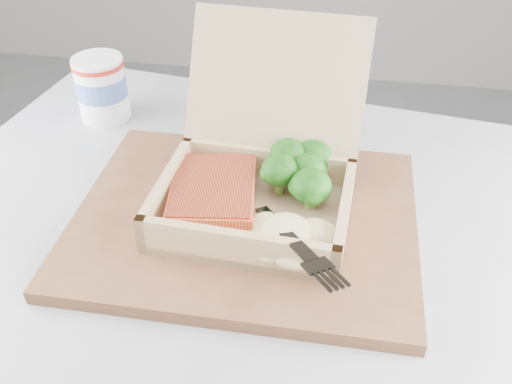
% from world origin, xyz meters
% --- Properties ---
extents(cafe_table, '(0.84, 0.84, 0.71)m').
position_xyz_m(cafe_table, '(0.28, 0.12, 0.53)').
color(cafe_table, black).
rests_on(cafe_table, floor).
extents(serving_tray, '(0.37, 0.30, 0.02)m').
position_xyz_m(serving_tray, '(0.31, 0.17, 0.72)').
color(serving_tray, brown).
rests_on(serving_tray, cafe_table).
extents(takeout_container, '(0.22, 0.25, 0.18)m').
position_xyz_m(takeout_container, '(0.33, 0.20, 0.77)').
color(takeout_container, tan).
rests_on(takeout_container, serving_tray).
extents(salmon_fillet, '(0.10, 0.13, 0.02)m').
position_xyz_m(salmon_fillet, '(0.28, 0.17, 0.75)').
color(salmon_fillet, '#F85C30').
rests_on(salmon_fillet, takeout_container).
extents(broccoli_pile, '(0.11, 0.11, 0.04)m').
position_xyz_m(broccoli_pile, '(0.38, 0.21, 0.75)').
color(broccoli_pile, '#287119').
rests_on(broccoli_pile, takeout_container).
extents(mashed_potatoes, '(0.09, 0.08, 0.03)m').
position_xyz_m(mashed_potatoes, '(0.36, 0.12, 0.75)').
color(mashed_potatoes, '#FBECA2').
rests_on(mashed_potatoes, takeout_container).
extents(plastic_fork, '(0.10, 0.15, 0.03)m').
position_xyz_m(plastic_fork, '(0.35, 0.12, 0.76)').
color(plastic_fork, black).
rests_on(plastic_fork, mashed_potatoes).
extents(paper_cup, '(0.07, 0.07, 0.09)m').
position_xyz_m(paper_cup, '(0.08, 0.37, 0.76)').
color(paper_cup, white).
rests_on(paper_cup, cafe_table).
extents(receipt, '(0.11, 0.14, 0.00)m').
position_xyz_m(receipt, '(0.35, 0.36, 0.71)').
color(receipt, white).
rests_on(receipt, cafe_table).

